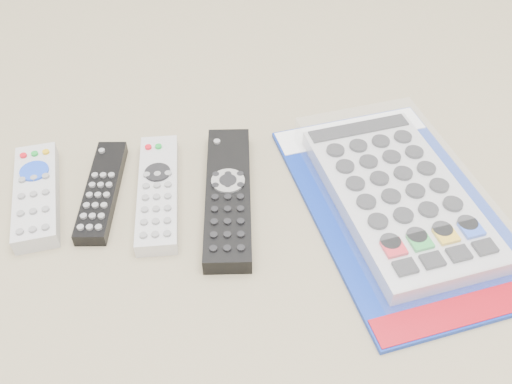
{
  "coord_description": "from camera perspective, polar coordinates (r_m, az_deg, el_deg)",
  "views": [
    {
      "loc": [
        -0.03,
        -0.49,
        0.52
      ],
      "look_at": [
        0.04,
        0.0,
        0.01
      ],
      "focal_mm": 40.0,
      "sensor_mm": 36.0,
      "label": 1
    }
  ],
  "objects": [
    {
      "name": "remote_small_grey",
      "position": [
        0.77,
        -21.11,
        -0.22
      ],
      "size": [
        0.07,
        0.18,
        0.03
      ],
      "rotation": [
        0.0,
        0.0,
        0.12
      ],
      "color": "#AFAFB1",
      "rests_on": "ground"
    },
    {
      "name": "remote_slim_black",
      "position": [
        0.75,
        -15.16,
        0.13
      ],
      "size": [
        0.06,
        0.17,
        0.02
      ],
      "rotation": [
        0.0,
        0.0,
        -0.12
      ],
      "color": "black",
      "rests_on": "ground"
    },
    {
      "name": "remote_silver_dvd",
      "position": [
        0.73,
        -9.77,
        0.05
      ],
      "size": [
        0.06,
        0.2,
        0.02
      ],
      "rotation": [
        0.0,
        0.0,
        -0.03
      ],
      "color": "silver",
      "rests_on": "ground"
    },
    {
      "name": "remote_large_black",
      "position": [
        0.71,
        -2.8,
        -0.29
      ],
      "size": [
        0.08,
        0.24,
        0.03
      ],
      "rotation": [
        0.0,
        0.0,
        -0.1
      ],
      "color": "black",
      "rests_on": "ground"
    },
    {
      "name": "jumbo_remote_packaged",
      "position": [
        0.72,
        14.08,
        -0.19
      ],
      "size": [
        0.27,
        0.39,
        0.05
      ],
      "rotation": [
        0.0,
        0.0,
        0.16
      ],
      "color": "#0D2B98",
      "rests_on": "ground"
    }
  ]
}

